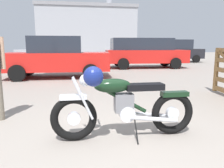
% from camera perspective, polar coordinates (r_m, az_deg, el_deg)
% --- Properties ---
extents(ground_plane, '(80.00, 80.00, 0.00)m').
position_cam_1_polar(ground_plane, '(3.12, 2.59, -14.82)').
color(ground_plane, gray).
extents(vintage_motorcycle, '(2.08, 0.73, 1.07)m').
position_cam_1_polar(vintage_motorcycle, '(3.09, 2.54, -5.35)').
color(vintage_motorcycle, black).
rests_on(vintage_motorcycle, ground_plane).
extents(blue_hatchback_right, '(4.71, 1.99, 1.74)m').
position_cam_1_polar(blue_hatchback_right, '(13.31, 8.33, 8.22)').
color(blue_hatchback_right, black).
rests_on(blue_hatchback_right, ground_plane).
extents(silver_sedan_mid, '(4.00, 2.03, 1.78)m').
position_cam_1_polar(silver_sedan_mid, '(15.67, -16.06, 8.09)').
color(silver_sedan_mid, black).
rests_on(silver_sedan_mid, ground_plane).
extents(dark_sedan_left, '(4.23, 1.98, 1.67)m').
position_cam_1_polar(dark_sedan_left, '(9.35, -14.15, 6.72)').
color(dark_sedan_left, black).
rests_on(dark_sedan_left, ground_plane).
extents(white_estate_far, '(4.02, 2.06, 1.78)m').
position_cam_1_polar(white_estate_far, '(18.52, 16.33, 8.30)').
color(white_estate_far, black).
rests_on(white_estate_far, ground_plane).
extents(industrial_building, '(16.72, 9.20, 17.01)m').
position_cam_1_polar(industrial_building, '(39.88, -6.50, 13.79)').
color(industrial_building, '#9EA0A8').
rests_on(industrial_building, ground_plane).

